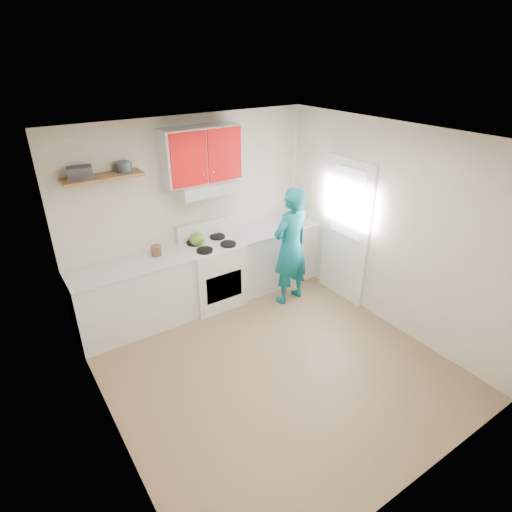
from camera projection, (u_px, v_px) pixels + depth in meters
floor at (271, 363)px, 4.95m from camera, size 3.80×3.80×0.00m
ceiling at (276, 139)px, 3.79m from camera, size 3.60×3.80×0.04m
back_wall at (192, 213)px, 5.78m from camera, size 3.60×0.04×2.60m
front_wall at (432, 371)px, 2.96m from camera, size 3.60×0.04×2.60m
left_wall at (98, 323)px, 3.47m from camera, size 0.04×3.80×2.60m
right_wall at (389, 229)px, 5.27m from camera, size 0.04×3.80×2.60m
door at (346, 231)px, 5.90m from camera, size 0.05×0.85×2.05m
door_glass at (347, 203)px, 5.69m from camera, size 0.01×0.55×0.95m
counter_left at (134, 297)px, 5.42m from camera, size 1.52×0.60×0.90m
counter_right at (271, 255)px, 6.51m from camera, size 1.32×0.60×0.90m
stove at (213, 274)px, 5.96m from camera, size 0.76×0.65×0.92m
range_hood at (205, 188)px, 5.49m from camera, size 0.76×0.44×0.15m
upper_cabinets at (201, 155)px, 5.34m from camera, size 1.02×0.33×0.70m
shelf at (103, 177)px, 4.77m from camera, size 0.90×0.30×0.04m
books at (80, 173)px, 4.62m from camera, size 0.29×0.23×0.14m
tin at (124, 167)px, 4.89m from camera, size 0.22×0.22×0.12m
kettle at (197, 239)px, 5.69m from camera, size 0.28×0.28×0.18m
crock at (156, 251)px, 5.42m from camera, size 0.17×0.17×0.16m
cutting_board at (250, 233)px, 6.14m from camera, size 0.34×0.27×0.02m
silicone_mat at (289, 225)px, 6.42m from camera, size 0.32×0.29×0.01m
person at (291, 247)px, 5.84m from camera, size 0.67×0.48×1.71m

